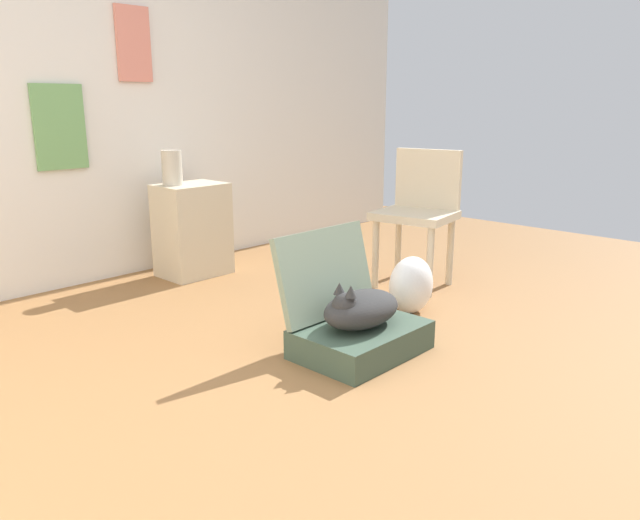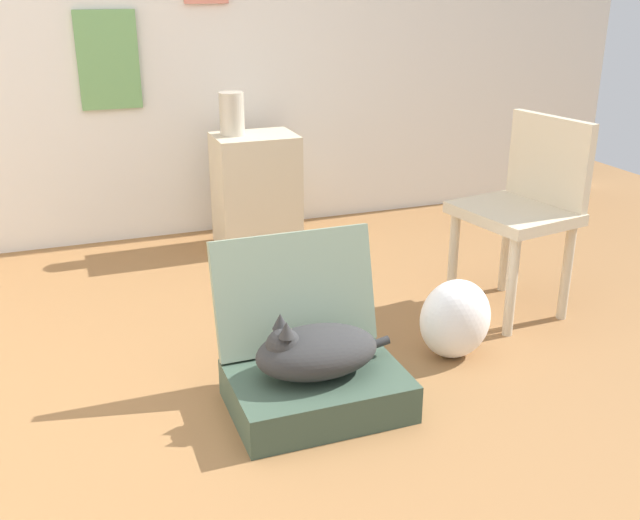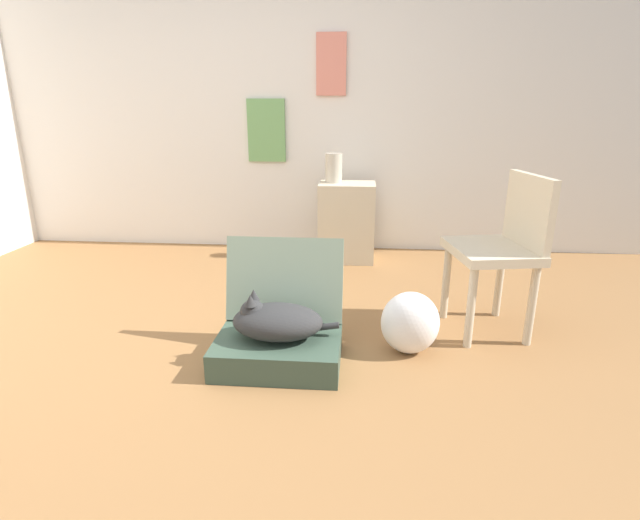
# 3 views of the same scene
# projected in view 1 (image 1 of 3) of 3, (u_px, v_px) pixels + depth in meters

# --- Properties ---
(ground_plane) EXTENTS (7.68, 7.68, 0.00)m
(ground_plane) POSITION_uv_depth(u_px,v_px,m) (333.00, 378.00, 2.71)
(ground_plane) COLOR olive
(ground_plane) RESTS_ON ground
(wall_back) EXTENTS (6.40, 0.15, 2.60)m
(wall_back) POSITION_uv_depth(u_px,v_px,m) (71.00, 83.00, 3.89)
(wall_back) COLOR silver
(wall_back) RESTS_ON ground
(suitcase_base) EXTENTS (0.61, 0.44, 0.14)m
(suitcase_base) POSITION_uv_depth(u_px,v_px,m) (361.00, 339.00, 2.97)
(suitcase_base) COLOR #384C3D
(suitcase_base) RESTS_ON ground
(suitcase_lid) EXTENTS (0.61, 0.15, 0.44)m
(suitcase_lid) POSITION_uv_depth(u_px,v_px,m) (325.00, 273.00, 3.05)
(suitcase_lid) COLOR gray
(suitcase_lid) RESTS_ON suitcase_base
(cat) EXTENTS (0.52, 0.28, 0.24)m
(cat) POSITION_uv_depth(u_px,v_px,m) (360.00, 308.00, 2.92)
(cat) COLOR #2D2D2D
(cat) RESTS_ON suitcase_base
(plastic_bag_white) EXTENTS (0.30, 0.22, 0.33)m
(plastic_bag_white) POSITION_uv_depth(u_px,v_px,m) (411.00, 285.00, 3.52)
(plastic_bag_white) COLOR white
(plastic_bag_white) RESTS_ON ground
(side_table) EXTENTS (0.45, 0.34, 0.64)m
(side_table) POSITION_uv_depth(u_px,v_px,m) (192.00, 230.00, 4.27)
(side_table) COLOR beige
(side_table) RESTS_ON ground
(vase_tall) EXTENTS (0.14, 0.14, 0.23)m
(vase_tall) POSITION_uv_depth(u_px,v_px,m) (172.00, 168.00, 4.11)
(vase_tall) COLOR #B7AD99
(vase_tall) RESTS_ON side_table
(chair) EXTENTS (0.49, 0.54, 0.89)m
(chair) POSITION_uv_depth(u_px,v_px,m) (419.00, 209.00, 4.00)
(chair) COLOR beige
(chair) RESTS_ON ground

